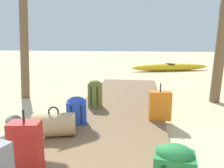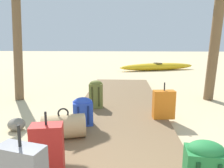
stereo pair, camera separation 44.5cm
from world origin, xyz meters
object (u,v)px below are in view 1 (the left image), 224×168
at_px(backpack_olive, 95,93).
at_px(backpack_blue, 77,110).
at_px(kayak, 170,67).
at_px(suitcase_orange, 160,106).
at_px(suitcase_red, 26,149).
at_px(duffel_bag_tan, 54,125).

height_order(backpack_olive, backpack_blue, backpack_olive).
bearing_deg(backpack_blue, kayak, 72.94).
relative_size(backpack_blue, kayak, 0.12).
bearing_deg(suitcase_orange, backpack_olive, 156.17).
height_order(suitcase_red, suitcase_orange, suitcase_red).
height_order(duffel_bag_tan, backpack_olive, backpack_olive).
bearing_deg(backpack_olive, kayak, 71.36).
xyz_separation_m(suitcase_orange, kayak, (1.01, 7.60, -0.15)).
distance_m(duffel_bag_tan, backpack_blue, 0.57).
bearing_deg(suitcase_orange, suitcase_red, -128.24).
relative_size(suitcase_red, suitcase_orange, 1.08).
distance_m(backpack_olive, kayak, 7.40).
distance_m(suitcase_red, suitcase_orange, 2.47).
distance_m(suitcase_orange, kayak, 7.67).
bearing_deg(backpack_olive, suitcase_red, -93.92).
bearing_deg(suitcase_red, suitcase_orange, 51.76).
bearing_deg(backpack_blue, suitcase_red, -92.85).
bearing_deg(backpack_blue, suitcase_orange, 16.11).
xyz_separation_m(suitcase_red, kayak, (2.54, 9.54, -0.19)).
xyz_separation_m(duffel_bag_tan, suitcase_red, (0.11, -0.98, 0.12)).
bearing_deg(backpack_blue, backpack_olive, 84.49).
xyz_separation_m(suitcase_red, suitcase_orange, (1.53, 1.94, -0.03)).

